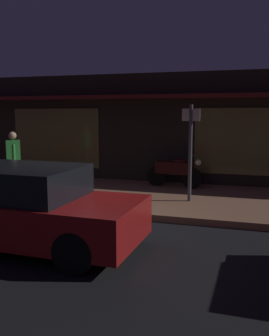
{
  "coord_description": "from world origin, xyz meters",
  "views": [
    {
      "loc": [
        3.27,
        -6.71,
        2.33
      ],
      "look_at": [
        0.45,
        2.4,
        0.95
      ],
      "focal_mm": 40.37,
      "sensor_mm": 36.0,
      "label": 1
    }
  ],
  "objects_px": {
    "person_photographer": "(13,159)",
    "motorcycle": "(175,171)",
    "parked_car_far": "(23,207)",
    "sign_post": "(190,147)"
  },
  "relations": [
    {
      "from": "person_photographer",
      "to": "motorcycle",
      "type": "bearing_deg",
      "value": 21.37
    },
    {
      "from": "person_photographer",
      "to": "parked_car_far",
      "type": "height_order",
      "value": "person_photographer"
    },
    {
      "from": "person_photographer",
      "to": "sign_post",
      "type": "distance_m",
      "value": 5.08
    },
    {
      "from": "person_photographer",
      "to": "parked_car_far",
      "type": "xyz_separation_m",
      "value": [
        2.71,
        -3.63,
        -0.32
      ]
    },
    {
      "from": "parked_car_far",
      "to": "person_photographer",
      "type": "bearing_deg",
      "value": 126.68
    },
    {
      "from": "parked_car_far",
      "to": "sign_post",
      "type": "bearing_deg",
      "value": 57.52
    },
    {
      "from": "motorcycle",
      "to": "parked_car_far",
      "type": "height_order",
      "value": "parked_car_far"
    },
    {
      "from": "person_photographer",
      "to": "sign_post",
      "type": "xyz_separation_m",
      "value": [
        5.06,
        0.06,
        0.48
      ]
    },
    {
      "from": "sign_post",
      "to": "parked_car_far",
      "type": "distance_m",
      "value": 4.45
    },
    {
      "from": "sign_post",
      "to": "parked_car_far",
      "type": "relative_size",
      "value": 0.58
    }
  ]
}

